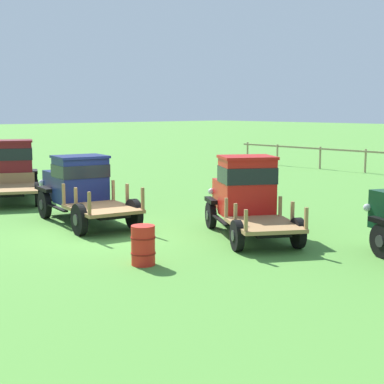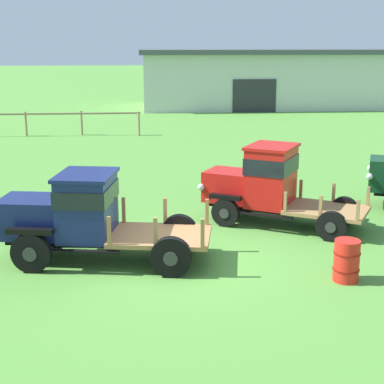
% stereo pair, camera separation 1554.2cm
% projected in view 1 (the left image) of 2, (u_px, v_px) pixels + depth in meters
% --- Properties ---
extents(ground_plane, '(240.00, 240.00, 0.00)m').
position_uv_depth(ground_plane, '(104.00, 233.00, 17.11)').
color(ground_plane, '#518E38').
extents(paddock_fence, '(12.54, 0.68, 1.34)m').
position_uv_depth(paddock_fence, '(319.00, 153.00, 35.34)').
color(paddock_fence, '#997F60').
rests_on(paddock_fence, ground).
extents(vintage_truck_foreground_near, '(5.52, 3.95, 2.36)m').
position_uv_depth(vintage_truck_foreground_near, '(10.00, 168.00, 23.67)').
color(vintage_truck_foreground_near, black).
rests_on(vintage_truck_foreground_near, ground).
extents(vintage_truck_second_in_line, '(5.18, 2.58, 2.12)m').
position_uv_depth(vintage_truck_second_in_line, '(79.00, 186.00, 18.95)').
color(vintage_truck_second_in_line, black).
rests_on(vintage_truck_second_in_line, ground).
extents(vintage_truck_midrow_center, '(4.76, 3.62, 2.26)m').
position_uv_depth(vintage_truck_midrow_center, '(245.00, 194.00, 16.96)').
color(vintage_truck_midrow_center, black).
rests_on(vintage_truck_midrow_center, ground).
extents(oil_drum_beside_row, '(0.58, 0.58, 0.93)m').
position_uv_depth(oil_drum_beside_row, '(143.00, 245.00, 13.57)').
color(oil_drum_beside_row, red).
rests_on(oil_drum_beside_row, ground).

